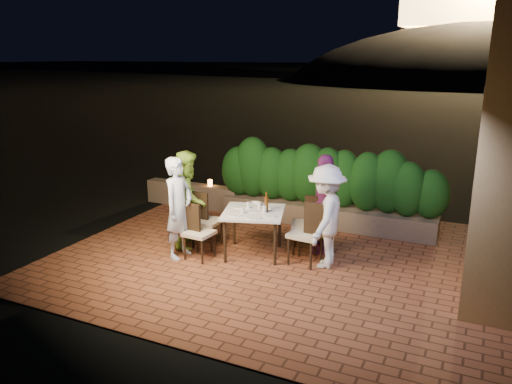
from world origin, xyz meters
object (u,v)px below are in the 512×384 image
Objects in this scene: diner_purple at (324,203)px; parapet_lamp at (210,183)px; diner_blue at (179,208)px; chair_right_front at (305,233)px; dining_table at (253,233)px; diner_green at (188,199)px; diner_white at (326,217)px; chair_left_back at (207,220)px; bowl at (255,204)px; beer_bottle at (266,202)px; chair_left_front at (199,232)px; chair_right_back at (306,224)px.

parapet_lamp is at bearing -133.05° from diner_purple.
chair_right_front is at bearing -70.69° from diner_blue.
dining_table is 1.29m from diner_green.
chair_right_front reaches higher than dining_table.
chair_right_front is at bearing -34.15° from parapet_lamp.
diner_blue is 1.02× the size of diner_white.
chair_left_back is at bearing -61.46° from parapet_lamp.
dining_table is 6.92× the size of parapet_lamp.
diner_green reaches higher than bowl.
chair_right_front is (0.70, -0.07, -0.40)m from beer_bottle.
chair_right_back reaches higher than chair_left_front.
beer_bottle reaches higher than chair_left_back.
chair_left_front is at bearing -146.83° from beer_bottle.
diner_blue is (-1.79, -1.07, 0.34)m from chair_right_back.
diner_green is at bearing 141.44° from chair_left_front.
chair_left_back is 2.02m from diner_purple.
chair_left_front is 2.05m from diner_white.
chair_right_back is 0.59× the size of diner_blue.
diner_purple is at bearing -23.77° from parapet_lamp.
diner_blue reaches higher than chair_right_front.
bowl is 1.09m from chair_right_front.
chair_left_front is at bearing -77.58° from diner_blue.
dining_table is 0.91m from chair_right_front.
bowl is 0.21× the size of chair_left_front.
diner_white is (1.21, 0.05, 0.44)m from dining_table.
diner_purple is at bearing -93.21° from chair_right_front.
chair_left_front reaches higher than parapet_lamp.
chair_left_front is 0.77m from diner_green.
parapet_lamp is (-1.93, 1.93, 0.20)m from dining_table.
chair_right_back is at bearing -64.80° from chair_right_front.
bowl is 1.30m from diner_blue.
chair_right_back is 3.03m from parapet_lamp.
beer_bottle reaches higher than chair_right_front.
chair_left_back is 0.57× the size of diner_blue.
chair_right_front is 2.07m from diner_blue.
diner_blue reaches higher than dining_table.
diner_purple is (2.21, 0.70, 0.00)m from diner_green.
diner_blue is (-0.34, -0.06, 0.38)m from chair_left_front.
dining_table is 5.12× the size of bowl.
diner_purple is 3.21m from parapet_lamp.
dining_table is 0.99× the size of chair_right_back.
diner_purple is (0.27, 0.15, 0.34)m from chair_right_back.
chair_left_back is 1.69m from chair_right_back.
chair_right_front is at bearing 23.32° from chair_left_front.
parapet_lamp is (-0.72, 1.99, -0.26)m from diner_green.
chair_right_front is 0.50m from chair_right_back.
beer_bottle is 1.72× the size of bowl.
beer_bottle is at bearing -59.79° from diner_blue.
diner_purple is 11.91× the size of parapet_lamp.
diner_white is (1.93, 0.57, 0.36)m from chair_left_front.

